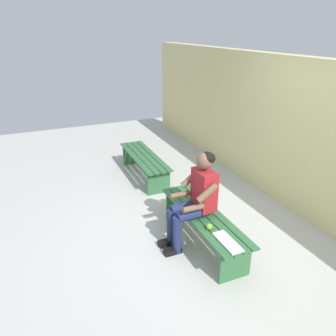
% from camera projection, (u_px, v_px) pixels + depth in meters
% --- Properties ---
extents(ground_plane, '(10.00, 7.00, 0.04)m').
position_uv_depth(ground_plane, '(106.00, 219.00, 4.80)').
color(ground_plane, '#B2B2AD').
extents(brick_wall, '(9.50, 0.24, 2.22)m').
position_uv_depth(brick_wall, '(292.00, 134.00, 4.86)').
color(brick_wall, '#D1C684').
rests_on(brick_wall, ground).
extents(bench_near, '(1.68, 0.45, 0.43)m').
position_uv_depth(bench_near, '(203.00, 221.00, 4.10)').
color(bench_near, '#2D6038').
rests_on(bench_near, ground).
extents(bench_far, '(1.65, 0.45, 0.43)m').
position_uv_depth(bench_far, '(144.00, 161.00, 5.95)').
color(bench_far, '#2D6038').
rests_on(bench_far, ground).
extents(person_seated, '(0.50, 0.69, 1.24)m').
position_uv_depth(person_seated, '(195.00, 197.00, 3.97)').
color(person_seated, maroon).
rests_on(person_seated, ground).
extents(apple, '(0.07, 0.07, 0.07)m').
position_uv_depth(apple, '(209.00, 227.00, 3.75)').
color(apple, '#72B738').
rests_on(apple, bench_near).
extents(book_open, '(0.41, 0.16, 0.02)m').
position_uv_depth(book_open, '(228.00, 242.00, 3.52)').
color(book_open, white).
rests_on(book_open, bench_near).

